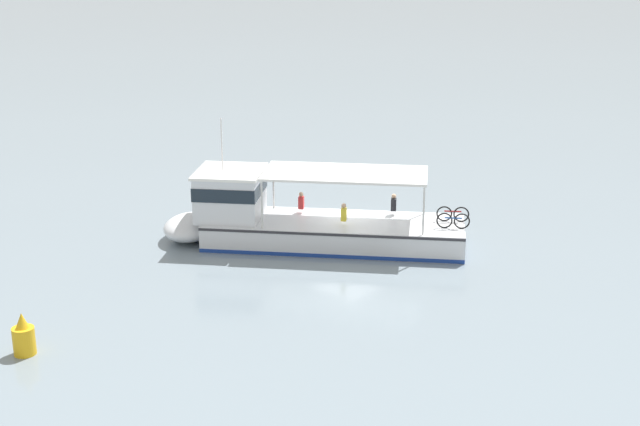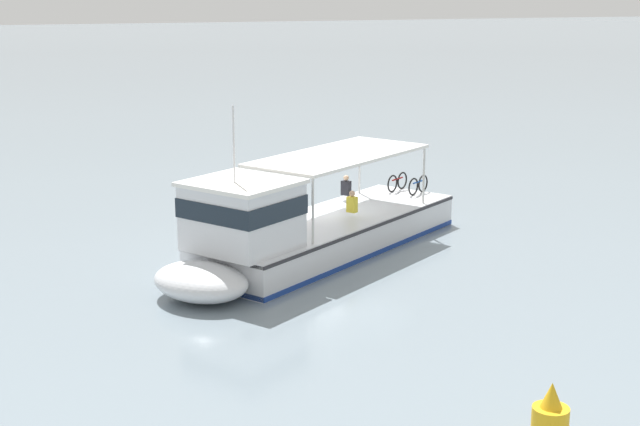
# 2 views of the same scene
# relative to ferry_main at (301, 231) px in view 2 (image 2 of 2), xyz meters

# --- Properties ---
(ground_plane) EXTENTS (400.00, 400.00, 0.00)m
(ground_plane) POSITION_rel_ferry_main_xyz_m (-0.91, -2.48, -1.02)
(ground_plane) COLOR gray
(ferry_main) EXTENTS (12.36, 9.47, 5.32)m
(ferry_main) POSITION_rel_ferry_main_xyz_m (0.00, 0.00, 0.00)
(ferry_main) COLOR silver
(ferry_main) RESTS_ON ground
(channel_buoy) EXTENTS (0.70, 0.70, 1.40)m
(channel_buoy) POSITION_rel_ferry_main_xyz_m (-0.24, 13.17, -0.45)
(channel_buoy) COLOR gold
(channel_buoy) RESTS_ON ground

